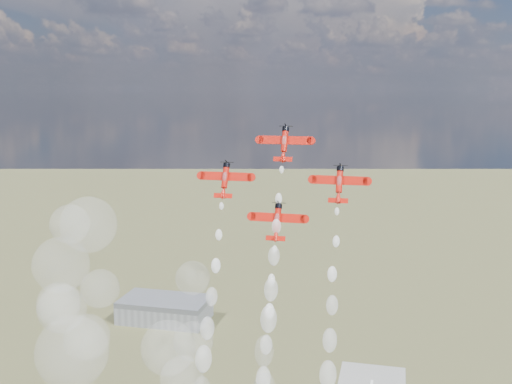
{
  "coord_description": "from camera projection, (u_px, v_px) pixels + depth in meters",
  "views": [
    {
      "loc": [
        7.52,
        -127.17,
        131.86
      ],
      "look_at": [
        -24.85,
        8.46,
        107.82
      ],
      "focal_mm": 42.0,
      "sensor_mm": 36.0,
      "label": 1
    }
  ],
  "objects": [
    {
      "name": "hangar",
      "position": [
        165.0,
        309.0,
        344.91
      ],
      "size": [
        50.0,
        28.0,
        13.0
      ],
      "color": "gray",
      "rests_on": "ground"
    },
    {
      "name": "plane_slot",
      "position": [
        277.0,
        221.0,
        137.13
      ],
      "size": [
        12.56,
        6.17,
        8.39
      ],
      "rotation": [
        1.13,
        0.0,
        0.0
      ],
      "color": "red",
      "rests_on": "ground"
    },
    {
      "name": "plane_lead",
      "position": [
        284.0,
        143.0,
        141.98
      ],
      "size": [
        12.56,
        6.17,
        8.39
      ],
      "rotation": [
        1.13,
        0.0,
        0.0
      ],
      "color": "red",
      "rests_on": "ground"
    },
    {
      "name": "drifted_smoke_cloud",
      "position": [
        94.0,
        306.0,
        178.36
      ],
      "size": [
        62.72,
        36.17,
        56.7
      ],
      "color": "white",
      "rests_on": "ground"
    },
    {
      "name": "plane_left",
      "position": [
        225.0,
        179.0,
        142.66
      ],
      "size": [
        12.56,
        6.17,
        8.39
      ],
      "rotation": [
        1.13,
        0.0,
        0.0
      ],
      "color": "red",
      "rests_on": "ground"
    },
    {
      "name": "smoke_trail_lead",
      "position": [
        265.0,
        366.0,
        128.86
      ],
      "size": [
        5.49,
        27.19,
        54.02
      ],
      "color": "white",
      "rests_on": "plane_lead"
    },
    {
      "name": "plane_right",
      "position": [
        339.0,
        183.0,
        136.45
      ],
      "size": [
        12.56,
        6.17,
        8.39
      ],
      "rotation": [
        1.13,
        0.0,
        0.0
      ],
      "color": "red",
      "rests_on": "ground"
    }
  ]
}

